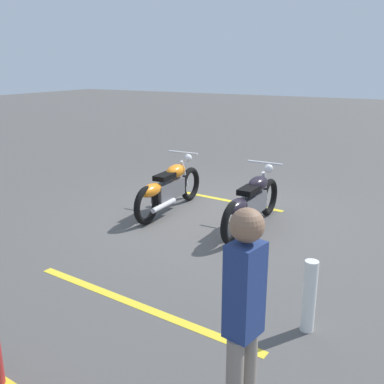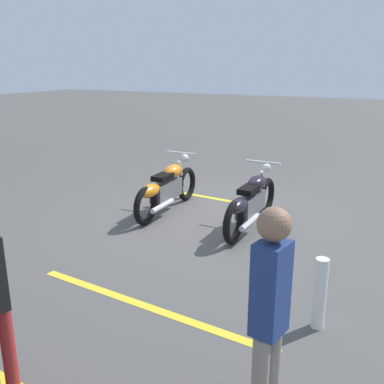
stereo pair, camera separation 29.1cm
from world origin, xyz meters
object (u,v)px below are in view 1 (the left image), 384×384
object	(u,v)px
motorcycle_bright_foreground	(168,188)
motorcycle_dark_foreground	(251,203)
bystander_near_row	(244,316)
bollard_post	(309,296)

from	to	relation	value
motorcycle_bright_foreground	motorcycle_dark_foreground	xyz separation A→B (m)	(0.09, 1.65, 0.00)
bystander_near_row	motorcycle_dark_foreground	bearing A→B (deg)	-58.20
motorcycle_bright_foreground	bollard_post	size ratio (longest dim) A/B	2.88
motorcycle_dark_foreground	motorcycle_bright_foreground	bearing A→B (deg)	87.59
motorcycle_bright_foreground	motorcycle_dark_foreground	bearing A→B (deg)	-94.21
motorcycle_bright_foreground	bollard_post	bearing A→B (deg)	-128.66
bystander_near_row	bollard_post	world-z (taller)	bystander_near_row
bollard_post	motorcycle_dark_foreground	bearing A→B (deg)	-146.34
motorcycle_bright_foreground	bystander_near_row	size ratio (longest dim) A/B	1.26
bollard_post	bystander_near_row	bearing A→B (deg)	-2.68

